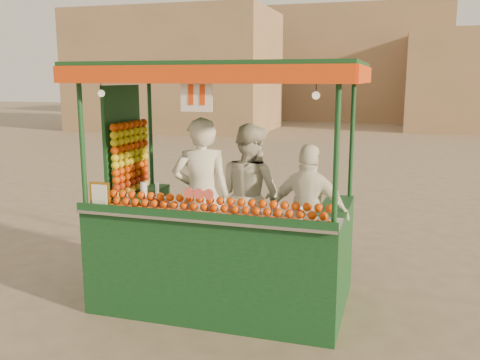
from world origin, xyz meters
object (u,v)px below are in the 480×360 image
(juice_cart, at_px, (216,229))
(vendor_right, at_px, (309,213))
(vendor_left, at_px, (201,196))
(vendor_middle, at_px, (250,195))

(juice_cart, distance_m, vendor_right, 1.09)
(vendor_right, bearing_deg, vendor_left, 10.77)
(vendor_left, relative_size, vendor_right, 1.17)
(juice_cart, height_order, vendor_right, juice_cart)
(vendor_middle, bearing_deg, vendor_left, 69.62)
(vendor_left, xyz_separation_m, vendor_right, (1.28, 0.08, -0.14))
(juice_cart, xyz_separation_m, vendor_left, (-0.22, 0.13, 0.35))
(juice_cart, distance_m, vendor_left, 0.44)
(juice_cart, xyz_separation_m, vendor_right, (1.05, 0.21, 0.21))
(vendor_middle, bearing_deg, vendor_right, -171.34)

